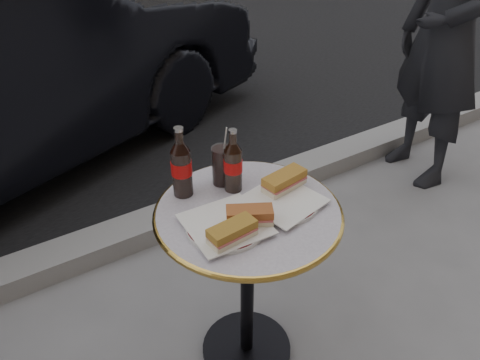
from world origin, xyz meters
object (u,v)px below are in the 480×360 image
cola_glass (222,165)px  pedestrian (448,36)px  cola_bottle_right (233,160)px  plate_right (283,202)px  plate_left (226,226)px  cola_bottle_left (181,162)px  bistro_table (247,288)px

cola_glass → pedestrian: bearing=12.8°
cola_bottle_right → pedestrian: size_ratio=0.13×
plate_right → plate_left: bearing=-178.5°
plate_left → pedestrian: size_ratio=0.14×
plate_left → pedestrian: (1.80, 0.60, 0.15)m
cola_bottle_left → plate_right: bearing=-42.3°
cola_glass → plate_right: bearing=-63.8°
bistro_table → cola_bottle_left: 0.55m
bistro_table → cola_bottle_right: size_ratio=3.16×
bistro_table → cola_bottle_left: bearing=125.3°
bistro_table → plate_right: plate_right is taller
plate_left → pedestrian: 1.90m
cola_bottle_right → bistro_table: bearing=-99.4°
plate_right → cola_bottle_left: size_ratio=0.94×
cola_glass → pedestrian: (1.68, 0.38, 0.08)m
bistro_table → plate_right: size_ratio=3.08×
plate_right → cola_glass: bearing=116.2°
plate_left → cola_glass: size_ratio=1.73×
plate_right → cola_bottle_left: (-0.25, 0.23, 0.12)m
cola_bottle_left → cola_glass: bearing=-5.4°
pedestrian → cola_bottle_left: bearing=-69.3°
cola_bottle_left → cola_bottle_right: cola_bottle_left is taller
plate_right → cola_glass: (-0.11, 0.21, 0.07)m
cola_bottle_right → cola_bottle_left: bearing=157.0°
cola_bottle_right → pedestrian: 1.72m
bistro_table → plate_left: plate_left is taller
bistro_table → pedestrian: (1.69, 0.56, 0.52)m
bistro_table → plate_right: 0.39m
plate_left → bistro_table: bearing=20.1°
cola_glass → bistro_table: bearing=-92.6°
plate_right → pedestrian: 1.69m
cola_glass → cola_bottle_right: bearing=-76.5°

